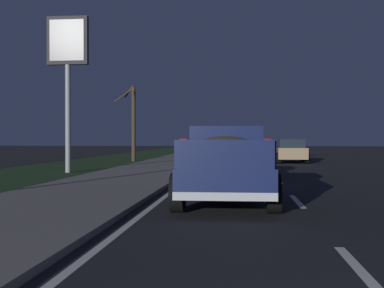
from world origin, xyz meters
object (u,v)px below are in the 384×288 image
(sedan_tan, at_px, (291,150))
(bare_tree_far, at_px, (133,121))
(pickup_truck, at_px, (226,162))
(sedan_white, at_px, (236,157))
(gas_price_sign, at_px, (68,55))
(sedan_blue, at_px, (238,147))

(sedan_tan, xyz_separation_m, bare_tree_far, (0.69, 10.62, 1.96))
(pickup_truck, xyz_separation_m, sedan_white, (8.24, -0.17, -0.20))
(sedan_tan, bearing_deg, pickup_truck, 169.47)
(gas_price_sign, bearing_deg, pickup_truck, -140.78)
(sedan_blue, relative_size, sedan_white, 1.00)
(pickup_truck, height_order, sedan_tan, pickup_truck)
(sedan_white, xyz_separation_m, gas_price_sign, (0.95, 7.67, 4.59))
(sedan_white, bearing_deg, sedan_blue, 0.14)
(pickup_truck, height_order, sedan_white, pickup_truck)
(gas_price_sign, xyz_separation_m, bare_tree_far, (11.02, -0.51, -2.63))
(sedan_tan, relative_size, gas_price_sign, 0.62)
(sedan_tan, relative_size, bare_tree_far, 0.83)
(gas_price_sign, bearing_deg, sedan_white, -97.09)
(pickup_truck, relative_size, sedan_white, 1.24)
(sedan_blue, distance_m, sedan_white, 23.03)
(sedan_blue, xyz_separation_m, bare_tree_far, (-11.05, 7.11, 1.96))
(sedan_blue, bearing_deg, sedan_white, -179.86)
(pickup_truck, relative_size, bare_tree_far, 1.02)
(sedan_tan, bearing_deg, sedan_blue, 16.68)
(gas_price_sign, height_order, bare_tree_far, gas_price_sign)
(sedan_tan, distance_m, sedan_white, 11.81)
(pickup_truck, xyz_separation_m, sedan_blue, (31.26, -0.11, -0.20))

